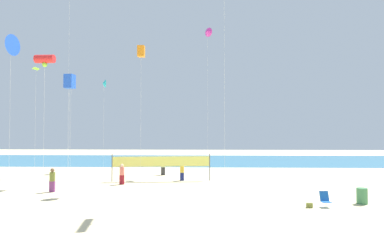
% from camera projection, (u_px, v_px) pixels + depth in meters
% --- Properties ---
extents(ground_plane, '(120.00, 120.00, 0.00)m').
position_uv_depth(ground_plane, '(171.00, 214.00, 18.09)').
color(ground_plane, beige).
extents(ocean_band, '(120.00, 20.00, 0.01)m').
position_uv_depth(ocean_band, '(191.00, 160.00, 50.79)').
color(ocean_band, teal).
rests_on(ocean_band, ground).
extents(beachgoer_coral_shirt, '(0.39, 0.39, 1.70)m').
position_uv_depth(beachgoer_coral_shirt, '(122.00, 173.00, 28.05)').
color(beachgoer_coral_shirt, maroon).
rests_on(beachgoer_coral_shirt, ground).
extents(beachgoer_mustard_shirt, '(0.35, 0.35, 1.55)m').
position_uv_depth(beachgoer_mustard_shirt, '(182.00, 171.00, 30.22)').
color(beachgoer_mustard_shirt, navy).
rests_on(beachgoer_mustard_shirt, ground).
extents(beachgoer_sage_shirt, '(0.40, 0.40, 1.75)m').
position_uv_depth(beachgoer_sage_shirt, '(163.00, 166.00, 33.91)').
color(beachgoer_sage_shirt, '#2D2D33').
rests_on(beachgoer_sage_shirt, ground).
extents(beachgoer_olive_shirt, '(0.39, 0.39, 1.72)m').
position_uv_depth(beachgoer_olive_shirt, '(52.00, 179.00, 24.58)').
color(beachgoer_olive_shirt, '#7A3872').
rests_on(beachgoer_olive_shirt, ground).
extents(folding_beach_chair, '(0.52, 0.65, 0.89)m').
position_uv_depth(folding_beach_chair, '(325.00, 199.00, 19.79)').
color(folding_beach_chair, '#1959B2').
rests_on(folding_beach_chair, ground).
extents(trash_barrel, '(0.63, 0.63, 0.96)m').
position_uv_depth(trash_barrel, '(362.00, 196.00, 20.59)').
color(trash_barrel, '#3F7F4C').
rests_on(trash_barrel, ground).
extents(volleyball_net, '(8.63, 1.01, 2.40)m').
position_uv_depth(volleyball_net, '(161.00, 162.00, 29.88)').
color(volleyball_net, '#4C4C51').
rests_on(volleyball_net, ground).
extents(beach_handbag, '(0.34, 0.17, 0.27)m').
position_uv_depth(beach_handbag, '(309.00, 205.00, 19.55)').
color(beach_handbag, olive).
rests_on(beach_handbag, ground).
extents(kite_blue_box, '(0.82, 0.82, 9.21)m').
position_uv_depth(kite_blue_box, '(70.00, 81.00, 28.55)').
color(kite_blue_box, silver).
rests_on(kite_blue_box, ground).
extents(kite_magenta_delta, '(0.99, 0.94, 15.61)m').
position_uv_depth(kite_magenta_delta, '(207.00, 32.00, 36.46)').
color(kite_magenta_delta, silver).
rests_on(kite_magenta_delta, ground).
extents(kite_blue_delta, '(0.58, 1.61, 11.60)m').
position_uv_depth(kite_blue_delta, '(11.00, 45.00, 25.06)').
color(kite_blue_delta, silver).
rests_on(kite_blue_delta, ground).
extents(kite_orange_box, '(0.55, 0.55, 11.16)m').
position_uv_depth(kite_orange_box, '(141.00, 52.00, 26.68)').
color(kite_orange_box, silver).
rests_on(kite_orange_box, ground).
extents(kite_red_tube, '(1.36, 0.64, 9.79)m').
position_uv_depth(kite_red_tube, '(45.00, 60.00, 23.72)').
color(kite_red_tube, silver).
rests_on(kite_red_tube, ground).
extents(kite_lime_diamond, '(0.54, 0.55, 9.98)m').
position_uv_depth(kite_lime_diamond, '(36.00, 71.00, 29.15)').
color(kite_lime_diamond, silver).
rests_on(kite_lime_diamond, ground).
extents(kite_cyan_diamond, '(0.50, 0.50, 10.09)m').
position_uv_depth(kite_cyan_diamond, '(71.00, 83.00, 35.03)').
color(kite_cyan_diamond, silver).
rests_on(kite_cyan_diamond, ground).
extents(kite_cyan_delta, '(0.70, 0.96, 10.27)m').
position_uv_depth(kite_cyan_delta, '(104.00, 84.00, 38.44)').
color(kite_cyan_delta, silver).
rests_on(kite_cyan_delta, ground).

